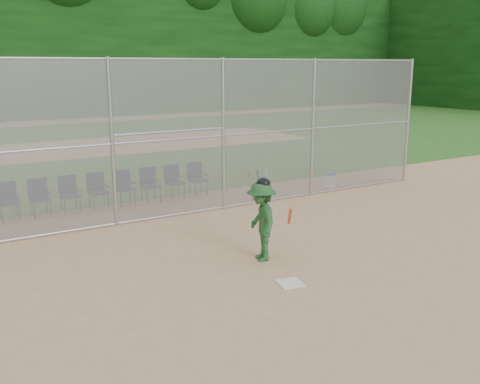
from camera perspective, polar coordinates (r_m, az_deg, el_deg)
ground at (r=10.07m, az=7.49°, el=-8.94°), size 100.00×100.00×0.00m
grass_strip at (r=26.18m, az=-17.95°, el=4.40°), size 100.00×100.00×0.00m
dirt_patch_far at (r=26.18m, az=-17.95°, el=4.40°), size 24.00×24.00×0.00m
backstop_fence at (r=13.68m, az=-5.47°, el=6.03°), size 16.09×0.09×4.00m
treeline at (r=27.90m, az=-19.80°, el=16.12°), size 81.00×60.00×11.00m
home_plate at (r=9.73m, az=5.36°, el=-9.65°), size 0.50×0.50×0.02m
batter_at_plate at (r=10.58m, az=2.30°, el=-3.05°), size 1.07×1.30×1.68m
water_cooler at (r=17.32m, az=9.57°, el=1.29°), size 0.36×0.36×0.45m
spare_bats at (r=15.56m, az=2.11°, el=0.77°), size 0.66×0.38×0.83m
chair_2 at (r=14.51m, az=-23.47°, el=-0.99°), size 0.54×0.52×0.96m
chair_3 at (r=14.62m, az=-20.55°, el=-0.63°), size 0.54×0.52×0.96m
chair_4 at (r=14.77m, az=-17.68°, el=-0.27°), size 0.54×0.52×0.96m
chair_5 at (r=14.96m, az=-14.88°, el=0.08°), size 0.54×0.52×0.96m
chair_6 at (r=15.18m, az=-12.15°, el=0.43°), size 0.54×0.52×0.96m
chair_7 at (r=15.43m, az=-9.51°, el=0.76°), size 0.54×0.52×0.96m
chair_8 at (r=15.72m, az=-6.96°, el=1.07°), size 0.54×0.52×0.96m
chair_9 at (r=16.03m, az=-4.50°, el=1.38°), size 0.54×0.52×0.96m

